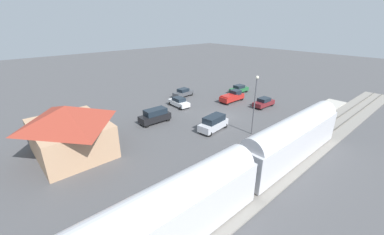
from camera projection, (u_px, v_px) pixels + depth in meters
ground_plane at (221, 117)px, 39.80m from camera, size 200.00×200.00×0.00m
railway_track at (305, 147)px, 30.10m from camera, size 4.80×70.00×0.30m
platform at (276, 136)px, 32.84m from camera, size 3.20×46.00×0.30m
passenger_train at (245, 166)px, 21.20m from camera, size 2.93×34.54×4.98m
station_building at (70, 129)px, 27.79m from camera, size 10.19×8.32×6.02m
pedestrian_on_platform at (292, 119)px, 35.45m from camera, size 0.36×0.36×1.71m
pedestrian_waiting_far at (304, 114)px, 37.52m from camera, size 0.36×0.36×1.71m
sedan_charcoal at (183, 93)px, 50.05m from camera, size 2.30×4.67×1.74m
suv_silver at (214, 123)px, 34.51m from camera, size 2.55×5.11×2.22m
sedan_white at (179, 102)px, 44.20m from camera, size 4.59×2.45×1.74m
suv_black at (155, 116)px, 37.18m from camera, size 2.11×4.96×2.22m
sedan_green at (239, 89)px, 52.72m from camera, size 2.06×4.58×1.74m
sedan_maroon at (264, 102)px, 44.04m from camera, size 1.97×4.55×1.74m
pickup_red at (232, 96)px, 46.98m from camera, size 1.97×5.40×2.14m
light_pole_near_platform at (255, 99)px, 31.85m from camera, size 0.44×0.44×8.28m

